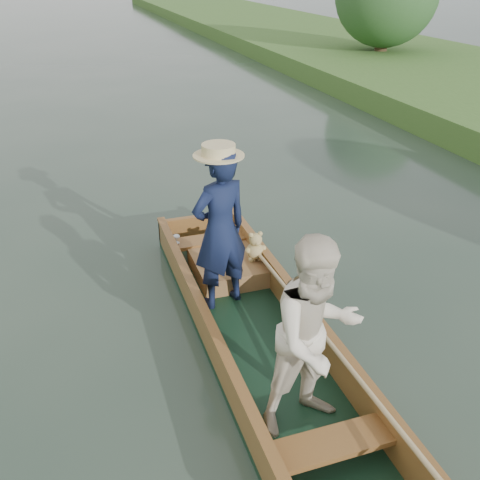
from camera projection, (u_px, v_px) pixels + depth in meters
name	position (u px, v px, depth m)	size (l,w,h in m)	color
ground	(258.00, 347.00, 5.54)	(120.00, 120.00, 0.00)	#283D30
trees_far	(194.00, 5.00, 14.19)	(21.97, 10.15, 4.32)	#47331E
punt	(264.00, 302.00, 5.11)	(1.12, 5.00, 1.92)	black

